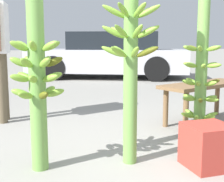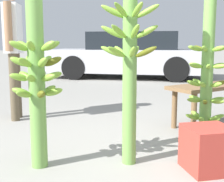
{
  "view_description": "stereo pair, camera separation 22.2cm",
  "coord_description": "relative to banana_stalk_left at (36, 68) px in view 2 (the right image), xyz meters",
  "views": [
    {
      "loc": [
        -0.9,
        -2.02,
        0.96
      ],
      "look_at": [
        -0.14,
        0.34,
        0.57
      ],
      "focal_mm": 50.0,
      "sensor_mm": 36.0,
      "label": 1
    },
    {
      "loc": [
        -0.68,
        -2.08,
        0.96
      ],
      "look_at": [
        -0.14,
        0.34,
        0.57
      ],
      "focal_mm": 50.0,
      "sensor_mm": 36.0,
      "label": 2
    }
  ],
  "objects": [
    {
      "name": "produce_crate",
      "position": [
        1.24,
        -0.36,
        -0.6
      ],
      "size": [
        0.34,
        0.34,
        0.34
      ],
      "color": "#B2382D",
      "rests_on": "ground_plane"
    },
    {
      "name": "parked_car",
      "position": [
        2.39,
        5.9,
        -0.16
      ],
      "size": [
        4.54,
        3.23,
        1.24
      ],
      "rotation": [
        0.0,
        0.0,
        1.15
      ],
      "color": "#B7B7BC",
      "rests_on": "ground_plane"
    },
    {
      "name": "ground_plane",
      "position": [
        0.73,
        -0.31,
        -0.77
      ],
      "size": [
        80.0,
        80.0,
        0.0
      ],
      "primitive_type": "plane",
      "color": "gray"
    },
    {
      "name": "banana_stalk_center",
      "position": [
        0.7,
        -0.09,
        0.11
      ],
      "size": [
        0.46,
        0.46,
        1.64
      ],
      "color": "#6B9E47",
      "rests_on": "ground_plane"
    },
    {
      "name": "market_bench",
      "position": [
        2.0,
        0.84,
        -0.37
      ],
      "size": [
        1.29,
        0.8,
        0.48
      ],
      "rotation": [
        0.0,
        0.0,
        0.35
      ],
      "color": "brown",
      "rests_on": "ground_plane"
    },
    {
      "name": "vendor_person",
      "position": [
        -0.29,
        1.64,
        0.26
      ],
      "size": [
        0.23,
        0.56,
        1.68
      ],
      "rotation": [
        0.0,
        0.0,
        -1.7
      ],
      "color": "brown",
      "rests_on": "ground_plane"
    },
    {
      "name": "banana_stalk_right",
      "position": [
        1.48,
        0.13,
        -0.08
      ],
      "size": [
        0.37,
        0.36,
        1.45
      ],
      "color": "#6B9E47",
      "rests_on": "ground_plane"
    },
    {
      "name": "banana_stalk_left",
      "position": [
        0.0,
        0.0,
        0.0
      ],
      "size": [
        0.4,
        0.4,
        1.55
      ],
      "color": "#6B9E47",
      "rests_on": "ground_plane"
    }
  ]
}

